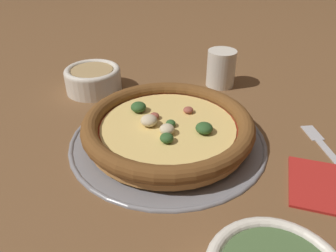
{
  "coord_description": "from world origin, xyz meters",
  "views": [
    {
      "loc": [
        -0.3,
        0.34,
        0.32
      ],
      "look_at": [
        0.0,
        0.0,
        0.03
      ],
      "focal_mm": 35.0,
      "sensor_mm": 36.0,
      "label": 1
    }
  ],
  "objects_px": {
    "pizza": "(168,127)",
    "fork": "(328,150)",
    "pizza_tray": "(168,138)",
    "drinking_cup": "(221,68)",
    "bowl_near": "(93,78)",
    "napkin": "(335,187)"
  },
  "relations": [
    {
      "from": "pizza_tray",
      "to": "napkin",
      "type": "xyz_separation_m",
      "value": [
        -0.25,
        -0.06,
        0.0
      ]
    },
    {
      "from": "pizza_tray",
      "to": "drinking_cup",
      "type": "xyz_separation_m",
      "value": [
        0.06,
        -0.24,
        0.04
      ]
    },
    {
      "from": "bowl_near",
      "to": "drinking_cup",
      "type": "bearing_deg",
      "value": -133.21
    },
    {
      "from": "pizza_tray",
      "to": "bowl_near",
      "type": "relative_size",
      "value": 2.78
    },
    {
      "from": "pizza",
      "to": "bowl_near",
      "type": "xyz_separation_m",
      "value": [
        0.24,
        -0.04,
        0.0
      ]
    },
    {
      "from": "bowl_near",
      "to": "napkin",
      "type": "xyz_separation_m",
      "value": [
        -0.5,
        -0.03,
        -0.02
      ]
    },
    {
      "from": "fork",
      "to": "pizza",
      "type": "bearing_deg",
      "value": 77.02
    },
    {
      "from": "pizza_tray",
      "to": "drinking_cup",
      "type": "bearing_deg",
      "value": -77.0
    },
    {
      "from": "pizza",
      "to": "bowl_near",
      "type": "distance_m",
      "value": 0.25
    },
    {
      "from": "napkin",
      "to": "pizza",
      "type": "bearing_deg",
      "value": 14.03
    },
    {
      "from": "drinking_cup",
      "to": "fork",
      "type": "distance_m",
      "value": 0.29
    },
    {
      "from": "bowl_near",
      "to": "fork",
      "type": "xyz_separation_m",
      "value": [
        -0.46,
        -0.11,
        -0.03
      ]
    },
    {
      "from": "pizza",
      "to": "napkin",
      "type": "height_order",
      "value": "pizza"
    },
    {
      "from": "pizza",
      "to": "drinking_cup",
      "type": "relative_size",
      "value": 3.56
    },
    {
      "from": "drinking_cup",
      "to": "pizza_tray",
      "type": "bearing_deg",
      "value": 103.0
    },
    {
      "from": "drinking_cup",
      "to": "napkin",
      "type": "height_order",
      "value": "drinking_cup"
    },
    {
      "from": "pizza_tray",
      "to": "fork",
      "type": "relative_size",
      "value": 2.4
    },
    {
      "from": "pizza",
      "to": "napkin",
      "type": "bearing_deg",
      "value": -165.97
    },
    {
      "from": "pizza",
      "to": "drinking_cup",
      "type": "xyz_separation_m",
      "value": [
        0.06,
        -0.24,
        0.01
      ]
    },
    {
      "from": "pizza_tray",
      "to": "bowl_near",
      "type": "bearing_deg",
      "value": -8.61
    },
    {
      "from": "pizza",
      "to": "fork",
      "type": "bearing_deg",
      "value": -145.76
    },
    {
      "from": "bowl_near",
      "to": "napkin",
      "type": "bearing_deg",
      "value": -177.03
    }
  ]
}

